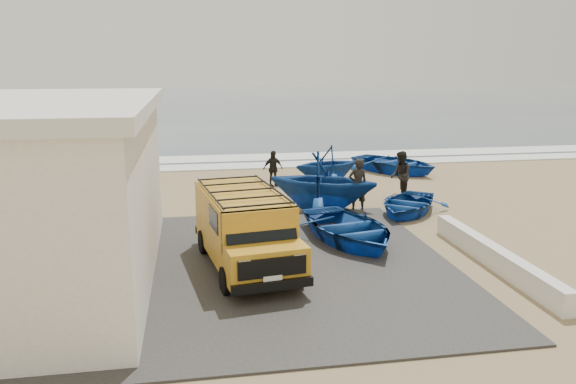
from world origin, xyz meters
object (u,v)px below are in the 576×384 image
boat_near_right (407,204)px  fisherman_back (273,169)px  boat_mid_left (323,180)px  fisherman_front (358,185)px  boat_near_left (348,228)px  van (245,227)px  parapet (494,257)px  boat_far_right (394,163)px  boat_far_left (327,164)px  fisherman_middle (401,175)px

boat_near_right → fisherman_back: bearing=165.2°
boat_mid_left → fisherman_front: boat_mid_left is taller
boat_near_left → boat_near_right: boat_near_left is taller
boat_near_left → fisherman_front: bearing=57.3°
van → parapet: bearing=-18.7°
van → fisherman_front: van is taller
van → boat_far_right: bearing=45.6°
boat_far_left → boat_far_right: 3.90m
boat_far_left → fisherman_middle: (1.97, -3.62, 0.13)m
van → fisherman_middle: 8.94m
boat_near_left → fisherman_front: (1.29, 3.40, 0.49)m
boat_near_left → boat_far_right: (5.00, 9.75, 0.01)m
boat_near_right → boat_far_right: 7.38m
boat_near_left → fisherman_back: size_ratio=2.76×
van → boat_far_left: bearing=56.7°
boat_far_right → fisherman_middle: 5.33m
boat_near_left → fisherman_front: fisherman_front is taller
boat_near_left → boat_mid_left: (0.15, 3.91, 0.58)m
fisherman_front → fisherman_middle: size_ratio=1.00×
fisherman_middle → boat_mid_left: bearing=-66.2°
boat_far_left → boat_far_right: (3.61, 1.44, -0.34)m
boat_far_left → fisherman_back: boat_far_left is taller
fisherman_front → fisherman_middle: fisherman_front is taller
boat_near_right → fisherman_front: (-1.57, 0.71, 0.57)m
parapet → boat_near_left: bearing=140.4°
parapet → boat_mid_left: bearing=114.5°
van → fisherman_front: bearing=39.2°
fisherman_middle → boat_far_left: bearing=-141.4°
boat_near_right → fisherman_back: fisherman_back is taller
fisherman_back → fisherman_middle: bearing=-52.8°
fisherman_back → boat_mid_left: bearing=-90.5°
boat_far_right → fisherman_front: 7.36m
fisherman_middle → parapet: bearing=8.2°
van → fisherman_back: size_ratio=3.20×
boat_near_right → boat_far_right: size_ratio=0.78×
van → fisherman_back: (2.06, 9.21, -0.31)m
boat_mid_left → fisherman_back: bearing=44.1°
boat_far_left → van: bearing=-41.5°
boat_far_left → parapet: bearing=-7.7°
boat_far_left → fisherman_front: 4.91m
boat_near_left → fisherman_middle: size_ratio=2.27×
fisherman_front → fisherman_middle: 2.43m
van → boat_near_left: van is taller
fisherman_front → fisherman_middle: bearing=-146.3°
parapet → boat_mid_left: size_ratio=1.57×
parapet → boat_near_right: size_ratio=1.79×
boat_far_left → boat_far_right: bearing=94.9°
boat_near_left → fisherman_middle: 5.79m
boat_near_right → fisherman_front: fisherman_front is taller
fisherman_front → boat_near_right: bearing=157.0°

